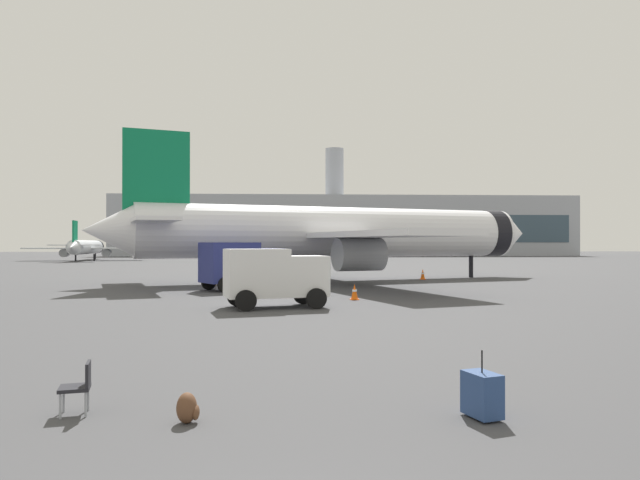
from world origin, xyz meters
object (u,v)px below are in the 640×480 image
object	(u,v)px
airplane_at_gate	(337,233)
safety_cone_near	(423,274)
traveller_backpack	(188,408)
cargo_van	(275,275)
safety_cone_mid	(212,280)
airplane_taxiing	(86,247)
rolling_suitcase	(482,394)
service_truck	(241,264)
safety_cone_far	(355,292)
gate_chair	(80,384)

from	to	relation	value
airplane_at_gate	safety_cone_near	size ratio (longest dim) A/B	41.74
safety_cone_near	traveller_backpack	bearing A→B (deg)	-108.54
cargo_van	safety_cone_mid	xyz separation A→B (m)	(-4.47, 13.48, -1.06)
airplane_taxiing	rolling_suitcase	xyz separation A→B (m)	(36.78, -89.97, -1.82)
service_truck	safety_cone_far	size ratio (longest dim) A/B	6.53
safety_cone_mid	rolling_suitcase	size ratio (longest dim) A/B	0.72
service_truck	traveller_backpack	xyz separation A→B (m)	(1.31, -26.53, -1.37)
service_truck	safety_cone_near	xyz separation A→B (m)	(13.46, 9.71, -1.19)
safety_cone_near	gate_chair	xyz separation A→B (m)	(-14.02, -35.67, 0.09)
traveller_backpack	rolling_suitcase	bearing A→B (deg)	-0.09
airplane_taxiing	safety_cone_far	xyz separation A→B (m)	(36.97, -69.98, -1.81)
rolling_suitcase	cargo_van	bearing A→B (deg)	102.76
cargo_van	traveller_backpack	xyz separation A→B (m)	(-0.97, -16.53, -1.22)
service_truck	rolling_suitcase	bearing A→B (deg)	-77.22
service_truck	gate_chair	xyz separation A→B (m)	(-0.56, -25.96, -1.11)
safety_cone_near	rolling_suitcase	distance (m)	37.00
airplane_taxiing	rolling_suitcase	bearing A→B (deg)	-67.76
airplane_taxiing	safety_cone_far	size ratio (longest dim) A/B	26.95
safety_cone_mid	traveller_backpack	world-z (taller)	safety_cone_mid
cargo_van	safety_cone_mid	distance (m)	14.24
traveller_backpack	safety_cone_mid	bearing A→B (deg)	96.67
safety_cone_near	gate_chair	world-z (taller)	gate_chair
safety_cone_near	gate_chair	distance (m)	38.32
cargo_van	rolling_suitcase	world-z (taller)	cargo_van
cargo_van	rolling_suitcase	distance (m)	16.99
airplane_at_gate	safety_cone_far	xyz separation A→B (m)	(-0.34, -14.92, -3.26)
airplane_at_gate	airplane_taxiing	size ratio (longest dim) A/B	1.61
traveller_backpack	safety_cone_near	bearing A→B (deg)	71.46
rolling_suitcase	safety_cone_near	bearing A→B (deg)	78.40
airplane_taxiing	traveller_backpack	distance (m)	95.53
airplane_at_gate	safety_cone_far	world-z (taller)	airplane_at_gate
airplane_at_gate	safety_cone_far	distance (m)	15.28
safety_cone_near	traveller_backpack	xyz separation A→B (m)	(-12.15, -36.24, -0.18)
airplane_at_gate	cargo_van	world-z (taller)	airplane_at_gate
safety_cone_far	traveller_backpack	world-z (taller)	safety_cone_far
airplane_at_gate	safety_cone_mid	distance (m)	10.55
airplane_taxiing	gate_chair	xyz separation A→B (m)	(30.20, -89.39, -1.71)
safety_cone_far	rolling_suitcase	distance (m)	19.99
safety_cone_near	safety_cone_far	size ratio (longest dim) A/B	1.04
airplane_taxiing	cargo_van	world-z (taller)	airplane_taxiing
airplane_at_gate	gate_chair	world-z (taller)	airplane_at_gate
airplane_at_gate	airplane_taxiing	bearing A→B (deg)	124.13
rolling_suitcase	traveller_backpack	size ratio (longest dim) A/B	2.29
cargo_van	gate_chair	world-z (taller)	cargo_van
safety_cone_far	gate_chair	bearing A→B (deg)	-109.24
cargo_van	safety_cone_near	size ratio (longest dim) A/B	5.70
service_truck	cargo_van	world-z (taller)	service_truck
service_truck	cargo_van	xyz separation A→B (m)	(2.28, -10.00, -0.16)
rolling_suitcase	airplane_at_gate	bearing A→B (deg)	89.12
airplane_at_gate	rolling_suitcase	world-z (taller)	airplane_at_gate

